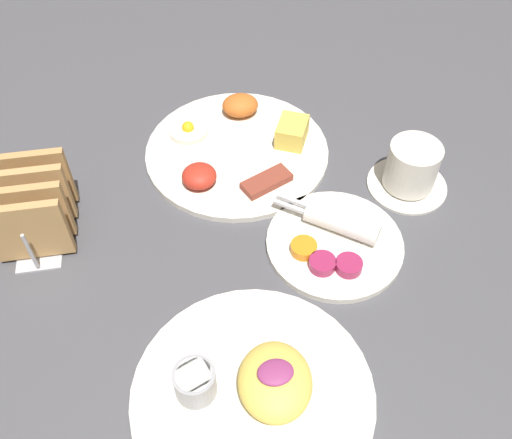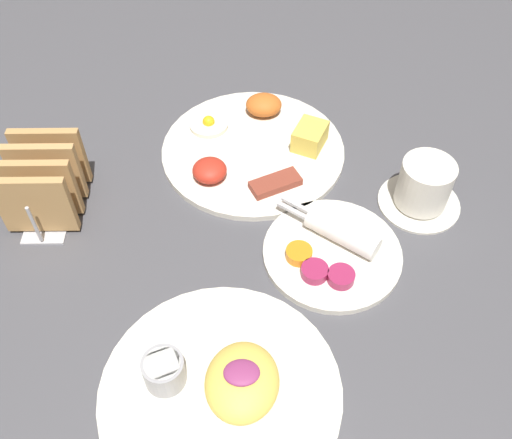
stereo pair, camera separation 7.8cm
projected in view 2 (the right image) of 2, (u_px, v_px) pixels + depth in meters
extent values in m
plane|color=#47474C|center=(207.00, 254.00, 0.78)|extent=(3.00, 3.00, 0.00)
cylinder|color=silver|center=(253.00, 150.00, 0.91)|extent=(0.29, 0.29, 0.01)
cube|color=#E5C64C|center=(310.00, 137.00, 0.90)|extent=(0.06, 0.07, 0.04)
ellipsoid|color=#C66023|center=(264.00, 105.00, 0.95)|extent=(0.06, 0.05, 0.03)
cylinder|color=#F4EACC|center=(209.00, 125.00, 0.94)|extent=(0.06, 0.06, 0.01)
sphere|color=yellow|center=(209.00, 122.00, 0.93)|extent=(0.02, 0.02, 0.02)
ellipsoid|color=red|center=(211.00, 170.00, 0.85)|extent=(0.05, 0.05, 0.03)
cube|color=brown|center=(275.00, 183.00, 0.85)|extent=(0.08, 0.06, 0.01)
cylinder|color=silver|center=(332.00, 253.00, 0.78)|extent=(0.19, 0.19, 0.01)
cylinder|color=orange|center=(299.00, 254.00, 0.76)|extent=(0.04, 0.04, 0.01)
cylinder|color=#99234C|center=(315.00, 271.00, 0.74)|extent=(0.04, 0.04, 0.01)
cylinder|color=#99234C|center=(341.00, 277.00, 0.74)|extent=(0.04, 0.04, 0.01)
cylinder|color=white|center=(342.00, 233.00, 0.77)|extent=(0.10, 0.09, 0.03)
cube|color=silver|center=(292.00, 211.00, 0.80)|extent=(0.04, 0.03, 0.00)
cube|color=silver|center=(297.00, 205.00, 0.81)|extent=(0.04, 0.03, 0.00)
cylinder|color=silver|center=(221.00, 392.00, 0.65)|extent=(0.28, 0.28, 0.01)
ellipsoid|color=#EAC651|center=(242.00, 382.00, 0.63)|extent=(0.09, 0.11, 0.04)
ellipsoid|color=#8C3366|center=(242.00, 373.00, 0.61)|extent=(0.04, 0.03, 0.01)
cylinder|color=#99999E|center=(164.00, 371.00, 0.64)|extent=(0.05, 0.05, 0.04)
cylinder|color=white|center=(162.00, 365.00, 0.63)|extent=(0.04, 0.04, 0.01)
cube|color=#B7B7BC|center=(53.00, 204.00, 0.84)|extent=(0.06, 0.15, 0.01)
cube|color=tan|center=(35.00, 205.00, 0.77)|extent=(0.10, 0.01, 0.10)
cube|color=tan|center=(41.00, 188.00, 0.79)|extent=(0.10, 0.01, 0.10)
cube|color=tan|center=(46.00, 172.00, 0.81)|extent=(0.10, 0.01, 0.10)
cube|color=#B3864D|center=(51.00, 156.00, 0.83)|extent=(0.10, 0.01, 0.10)
cylinder|color=#B7B7BC|center=(34.00, 224.00, 0.77)|extent=(0.01, 0.00, 0.07)
cylinder|color=#B7B7BC|center=(57.00, 153.00, 0.86)|extent=(0.01, 0.01, 0.07)
cylinder|color=silver|center=(419.00, 202.00, 0.84)|extent=(0.12, 0.12, 0.01)
cylinder|color=silver|center=(425.00, 183.00, 0.81)|extent=(0.08, 0.08, 0.07)
cylinder|color=#381E0F|center=(430.00, 168.00, 0.79)|extent=(0.06, 0.06, 0.01)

